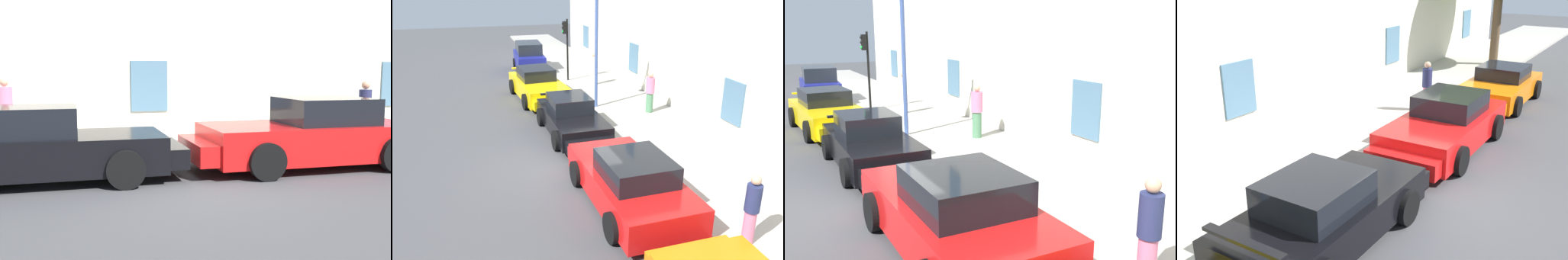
# 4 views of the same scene
# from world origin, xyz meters

# --- Properties ---
(ground_plane) EXTENTS (80.00, 80.00, 0.00)m
(ground_plane) POSITION_xyz_m (0.00, 0.00, 0.00)
(ground_plane) COLOR #444447
(sidewalk) EXTENTS (60.00, 3.83, 0.14)m
(sidewalk) POSITION_xyz_m (0.00, 3.90, 0.07)
(sidewalk) COLOR #A8A399
(sidewalk) RESTS_ON ground
(sportscar_yellow_flank) EXTENTS (4.68, 2.09, 1.43)m
(sportscar_yellow_flank) POSITION_xyz_m (-2.60, 0.75, 0.62)
(sportscar_yellow_flank) COLOR black
(sportscar_yellow_flank) RESTS_ON ground
(sportscar_white_middle) EXTENTS (5.01, 2.28, 1.49)m
(sportscar_white_middle) POSITION_xyz_m (2.52, 0.82, 0.66)
(sportscar_white_middle) COLOR red
(sportscar_white_middle) RESTS_ON ground
(pedestrian_admiring) EXTENTS (0.51, 0.51, 1.75)m
(pedestrian_admiring) POSITION_xyz_m (-3.91, 4.56, 1.03)
(pedestrian_admiring) COLOR #4C7F59
(pedestrian_admiring) RESTS_ON sidewalk
(pedestrian_bystander) EXTENTS (0.44, 0.44, 1.66)m
(pedestrian_bystander) POSITION_xyz_m (5.20, 2.58, 1.00)
(pedestrian_bystander) COLOR pink
(pedestrian_bystander) RESTS_ON sidewalk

